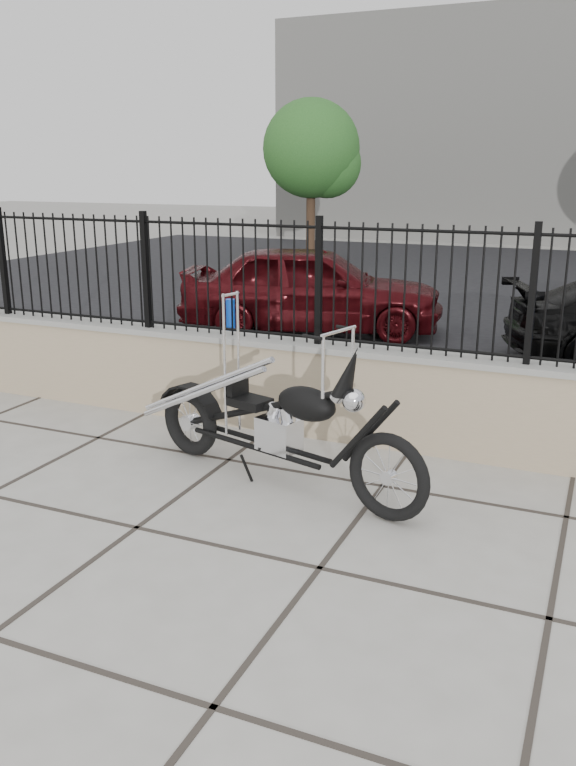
# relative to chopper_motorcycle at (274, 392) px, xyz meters

# --- Properties ---
(ground_plane) EXTENTS (90.00, 90.00, 0.00)m
(ground_plane) POSITION_rel_chopper_motorcycle_xyz_m (0.89, -1.21, -0.82)
(ground_plane) COLOR #99968E
(ground_plane) RESTS_ON ground
(parking_lot) EXTENTS (30.00, 30.00, 0.00)m
(parking_lot) POSITION_rel_chopper_motorcycle_xyz_m (0.89, 11.29, -0.82)
(parking_lot) COLOR black
(parking_lot) RESTS_ON ground
(retaining_wall) EXTENTS (14.00, 0.36, 0.96)m
(retaining_wall) POSITION_rel_chopper_motorcycle_xyz_m (0.89, 1.29, -0.34)
(retaining_wall) COLOR gray
(retaining_wall) RESTS_ON ground_plane
(iron_fence) EXTENTS (14.00, 0.08, 1.20)m
(iron_fence) POSITION_rel_chopper_motorcycle_xyz_m (0.89, 1.29, 0.74)
(iron_fence) COLOR black
(iron_fence) RESTS_ON retaining_wall
(chopper_motorcycle) EXTENTS (2.78, 1.21, 1.65)m
(chopper_motorcycle) POSITION_rel_chopper_motorcycle_xyz_m (0.00, 0.00, 0.00)
(chopper_motorcycle) COLOR black
(chopper_motorcycle) RESTS_ON ground_plane
(car_red) EXTENTS (4.61, 2.86, 1.46)m
(car_red) POSITION_rel_chopper_motorcycle_xyz_m (-2.02, 5.92, -0.09)
(car_red) COLOR #3C080C
(car_red) RESTS_ON parking_lot
(bollard_a) EXTENTS (0.16, 0.16, 1.00)m
(bollard_a) POSITION_rel_chopper_motorcycle_xyz_m (-2.01, 3.03, -0.32)
(bollard_a) COLOR #0E23D3
(bollard_a) RESTS_ON ground_plane
(tree_left) EXTENTS (2.80, 2.80, 4.72)m
(tree_left) POSITION_rel_chopper_motorcycle_xyz_m (-5.85, 15.41, 2.48)
(tree_left) COLOR #382619
(tree_left) RESTS_ON ground_plane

